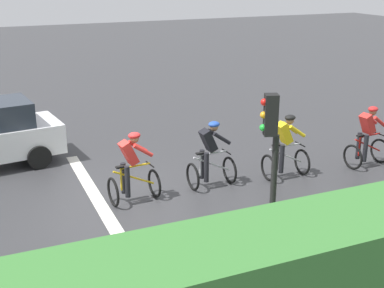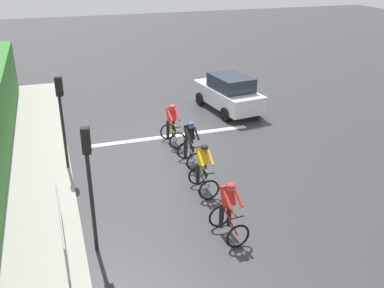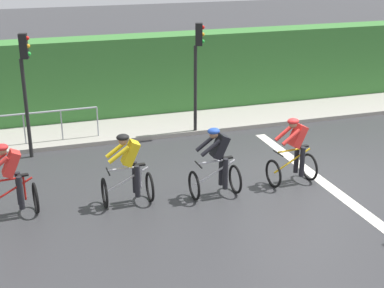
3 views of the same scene
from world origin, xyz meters
The scene contains 11 objects.
ground_plane centered at (0.00, 0.00, 0.00)m, with size 80.00×80.00×0.00m, color #333335.
sidewalk_kerb centered at (5.48, 2.00, 0.06)m, with size 2.80×23.96×0.12m, color #9E998E.
road_marking_stop_line centered at (0.00, -0.45, 0.00)m, with size 7.00×0.30×0.01m, color silver.
cyclist_lead centered at (0.37, 6.75, 0.80)m, with size 0.78×1.14×1.66m.
cyclist_second centered at (0.19, 4.28, 0.80)m, with size 0.68×1.08×1.66m.
cyclist_mid centered at (-0.04, 2.29, 0.80)m, with size 0.72×1.11×1.66m.
cyclist_fourth centered at (0.05, 0.28, 0.80)m, with size 0.78×1.14×1.66m.
car_white centered at (-3.62, -2.70, 0.87)m, with size 2.28×4.28×1.76m.
traffic_light_near_crossing centered at (4.16, 1.34, 2.22)m, with size 0.26×0.30×3.34m.
traffic_light_far_junction centered at (3.78, 6.17, 2.22)m, with size 0.24×0.31×3.34m.
pedestrian_railing_kerbside centered at (4.58, 5.82, 0.77)m, with size 0.09×3.14×1.03m.
Camera 2 is at (4.37, 15.71, 7.02)m, focal length 40.69 mm.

